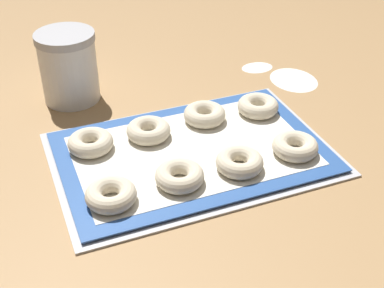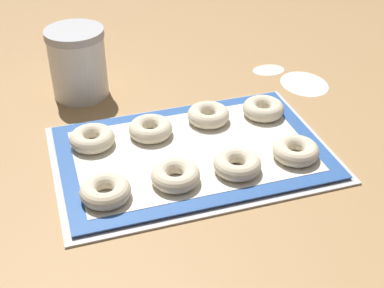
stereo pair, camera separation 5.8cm
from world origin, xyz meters
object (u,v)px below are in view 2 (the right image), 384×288
at_px(bagel_back_far_left, 92,138).
at_px(bagel_front_mid_right, 237,164).
at_px(baking_tray, 192,154).
at_px(bagel_front_far_left, 105,191).
at_px(bagel_front_mid_left, 175,175).
at_px(bagel_back_mid_right, 208,115).
at_px(bagel_back_mid_left, 151,129).
at_px(flour_canister, 78,63).
at_px(bagel_back_far_right, 263,109).
at_px(bagel_front_far_right, 296,151).

bearing_deg(bagel_back_far_left, bagel_front_mid_right, -34.41).
height_order(baking_tray, bagel_front_far_left, bagel_front_far_left).
relative_size(bagel_front_mid_left, bagel_back_mid_right, 1.00).
bearing_deg(bagel_back_far_left, bagel_back_mid_right, 3.42).
bearing_deg(bagel_front_mid_right, bagel_back_mid_left, 126.77).
distance_m(baking_tray, flour_canister, 0.34).
bearing_deg(bagel_front_mid_left, bagel_back_far_left, 127.16).
distance_m(bagel_back_mid_left, bagel_back_far_right, 0.23).
bearing_deg(bagel_back_far_left, baking_tray, -23.21).
distance_m(bagel_front_mid_right, bagel_back_mid_right, 0.17).
height_order(bagel_front_mid_left, bagel_back_far_left, same).
distance_m(bagel_front_far_right, bagel_back_far_left, 0.37).
distance_m(baking_tray, bagel_back_mid_right, 0.11).
xyz_separation_m(bagel_back_far_left, bagel_back_far_right, (0.34, 0.00, 0.00)).
distance_m(baking_tray, bagel_back_far_right, 0.19).
height_order(baking_tray, flour_canister, flour_canister).
bearing_deg(bagel_front_far_right, bagel_front_far_left, -178.54).
bearing_deg(flour_canister, baking_tray, -61.23).
bearing_deg(bagel_front_mid_left, bagel_back_mid_right, 55.16).
height_order(bagel_front_far_left, bagel_back_mid_left, same).
bearing_deg(bagel_back_far_right, bagel_back_mid_left, -179.02).
relative_size(bagel_back_far_left, bagel_back_mid_right, 1.00).
xyz_separation_m(bagel_front_far_left, flour_canister, (0.01, 0.37, 0.05)).
distance_m(baking_tray, bagel_front_far_right, 0.19).
bearing_deg(bagel_front_far_right, bagel_front_mid_left, -179.08).
bearing_deg(bagel_back_far_right, bagel_front_far_right, -91.73).
height_order(bagel_front_far_right, bagel_back_far_left, same).
distance_m(bagel_front_mid_right, bagel_back_far_left, 0.27).
distance_m(bagel_front_mid_right, bagel_back_far_right, 0.20).
bearing_deg(bagel_back_far_right, bagel_front_far_left, -155.12).
relative_size(bagel_back_mid_left, bagel_back_far_right, 1.00).
xyz_separation_m(baking_tray, bagel_front_far_right, (0.17, -0.08, 0.02)).
bearing_deg(bagel_back_mid_left, baking_tray, -50.65).
bearing_deg(bagel_front_mid_left, bagel_front_far_left, -177.53).
bearing_deg(bagel_front_far_right, bagel_back_mid_left, 147.08).
xyz_separation_m(bagel_back_mid_left, bagel_back_mid_right, (0.12, 0.01, 0.00)).
xyz_separation_m(bagel_front_mid_right, bagel_back_mid_right, (0.01, 0.17, 0.00)).
relative_size(bagel_front_far_left, bagel_front_mid_right, 1.00).
distance_m(bagel_front_mid_right, bagel_back_mid_left, 0.19).
bearing_deg(flour_canister, bagel_front_far_right, -48.12).
height_order(baking_tray, bagel_back_far_left, bagel_back_far_left).
height_order(bagel_front_mid_right, flour_canister, flour_canister).
relative_size(baking_tray, bagel_front_far_right, 6.02).
xyz_separation_m(bagel_back_mid_right, flour_canister, (-0.22, 0.20, 0.05)).
xyz_separation_m(bagel_front_mid_left, bagel_back_mid_right, (0.11, 0.17, 0.00)).
relative_size(bagel_back_far_left, bagel_back_far_right, 1.00).
bearing_deg(bagel_back_mid_right, bagel_front_mid_left, -124.84).
distance_m(baking_tray, bagel_back_mid_left, 0.10).
bearing_deg(bagel_front_far_right, bagel_back_far_left, 156.34).
relative_size(bagel_back_mid_left, bagel_back_mid_right, 1.00).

